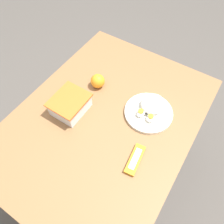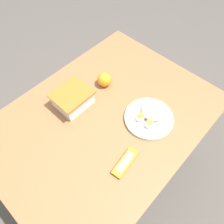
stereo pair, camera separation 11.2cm
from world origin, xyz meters
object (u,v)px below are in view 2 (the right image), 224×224
(rice_plate, at_px, (151,115))
(orange_fruit, at_px, (104,80))
(candy_bar, at_px, (125,163))
(food_container, at_px, (73,99))

(rice_plate, bearing_deg, orange_fruit, 89.54)
(candy_bar, bearing_deg, orange_fruit, 55.22)
(orange_fruit, height_order, rice_plate, orange_fruit)
(food_container, bearing_deg, orange_fruit, -6.48)
(food_container, relative_size, orange_fruit, 2.38)
(food_container, bearing_deg, candy_bar, -98.60)
(food_container, height_order, orange_fruit, food_container)
(rice_plate, xyz_separation_m, candy_bar, (-0.28, -0.07, -0.01))
(orange_fruit, distance_m, candy_bar, 0.49)
(food_container, relative_size, candy_bar, 1.21)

